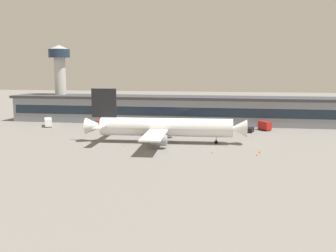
% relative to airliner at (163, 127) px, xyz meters
% --- Properties ---
extents(ground_plane, '(600.00, 600.00, 0.00)m').
position_rel_airliner_xyz_m(ground_plane, '(-4.56, 0.66, -5.20)').
color(ground_plane, slate).
extents(terminal_building, '(151.10, 18.84, 12.03)m').
position_rel_airliner_xyz_m(terminal_building, '(-4.56, 48.90, 0.84)').
color(terminal_building, gray).
rests_on(terminal_building, ground_plane).
extents(airliner, '(53.50, 45.33, 17.76)m').
position_rel_airliner_xyz_m(airliner, '(0.00, 0.00, 0.00)').
color(airliner, white).
rests_on(airliner, ground_plane).
extents(control_tower, '(10.14, 10.14, 35.70)m').
position_rel_airliner_xyz_m(control_tower, '(-60.79, 52.62, 16.84)').
color(control_tower, '#B7B7B2').
rests_on(control_tower, ground_plane).
extents(belt_loader, '(6.68, 4.28, 1.95)m').
position_rel_airliner_xyz_m(belt_loader, '(-5.55, 29.96, -4.05)').
color(belt_loader, white).
rests_on(belt_loader, ground_plane).
extents(stair_truck, '(5.15, 6.38, 3.55)m').
position_rel_airliner_xyz_m(stair_truck, '(35.06, 32.55, -3.22)').
color(stair_truck, red).
rests_on(stair_truck, ground_plane).
extents(pushback_tractor, '(3.67, 5.28, 1.75)m').
position_rel_airliner_xyz_m(pushback_tractor, '(28.98, 26.84, -4.15)').
color(pushback_tractor, black).
rests_on(pushback_tractor, ground_plane).
extents(baggage_tug, '(4.09, 3.74, 1.85)m').
position_rel_airliner_xyz_m(baggage_tug, '(-34.78, 34.69, -4.11)').
color(baggage_tug, red).
rests_on(baggage_tug, ground_plane).
extents(crew_van, '(3.56, 5.61, 2.55)m').
position_rel_airliner_xyz_m(crew_van, '(-22.16, 25.89, -3.74)').
color(crew_van, gray).
rests_on(crew_van, ground_plane).
extents(follow_me_car, '(4.46, 2.12, 1.85)m').
position_rel_airliner_xyz_m(follow_me_car, '(6.50, 27.77, -4.11)').
color(follow_me_car, '#2651A5').
rests_on(follow_me_car, ground_plane).
extents(fuel_truck, '(6.46, 8.72, 3.35)m').
position_rel_airliner_xyz_m(fuel_truck, '(-55.15, 27.78, -3.31)').
color(fuel_truck, white).
rests_on(fuel_truck, ground_plane).
extents(traffic_cone_0, '(0.50, 0.50, 0.63)m').
position_rel_airliner_xyz_m(traffic_cone_0, '(-10.69, -8.56, -4.88)').
color(traffic_cone_0, '#F2590C').
rests_on(traffic_cone_0, ground_plane).
extents(traffic_cone_1, '(0.59, 0.59, 0.73)m').
position_rel_airliner_xyz_m(traffic_cone_1, '(30.44, -11.10, -4.83)').
color(traffic_cone_1, '#F2590C').
rests_on(traffic_cone_1, ground_plane).
extents(traffic_cone_2, '(0.46, 0.46, 0.57)m').
position_rel_airliner_xyz_m(traffic_cone_2, '(16.91, -13.56, -4.91)').
color(traffic_cone_2, '#F2590C').
rests_on(traffic_cone_2, ground_plane).
extents(traffic_cone_3, '(0.53, 0.53, 0.67)m').
position_rel_airliner_xyz_m(traffic_cone_3, '(29.53, -15.01, -4.87)').
color(traffic_cone_3, '#F2590C').
rests_on(traffic_cone_3, ground_plane).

